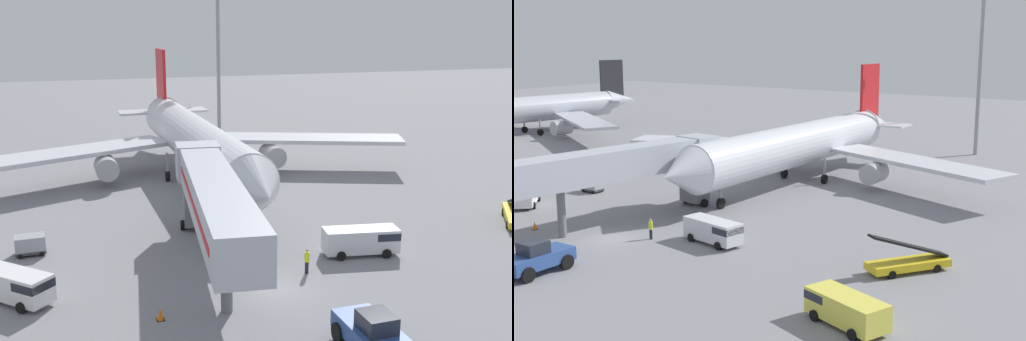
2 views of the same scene
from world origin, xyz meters
The scene contains 10 objects.
ground_plane centered at (0.00, 0.00, 0.00)m, with size 300.00×300.00×0.00m, color gray.
airplane_at_gate centered at (1.02, 28.71, 4.43)m, with size 49.23×46.31×13.05m.
jet_bridge centered at (-2.93, 4.61, 5.25)m, with size 6.03×23.82×6.96m.
pushback_tug centered at (2.11, -8.91, 1.12)m, with size 2.66×5.24×2.40m.
service_van_rear_right centered at (8.10, 3.85, 1.15)m, with size 5.66×2.79×1.99m.
service_van_mid_center centered at (-15.59, 3.25, 1.14)m, with size 5.06×5.08×1.97m.
baggage_cart_outer_left centered at (-14.94, 11.23, 0.80)m, with size 2.18×1.54×1.44m.
ground_crew_worker_foreground centered at (2.90, 1.85, 0.93)m, with size 0.47×0.47×1.76m.
safety_cone_alpha centered at (-7.60, -1.81, 0.36)m, with size 0.47×0.47×0.72m.
apron_light_mast centered at (11.63, 58.86, 17.80)m, with size 2.40×2.40×25.65m.
Camera 1 is at (-12.33, -34.21, 16.64)m, focal length 43.47 mm.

